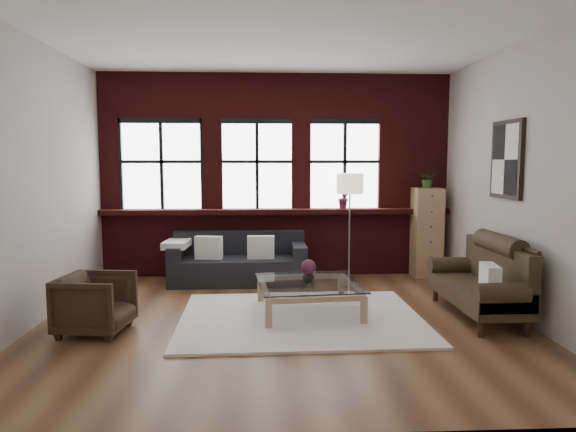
{
  "coord_description": "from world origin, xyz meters",
  "views": [
    {
      "loc": [
        -0.22,
        -5.76,
        1.82
      ],
      "look_at": [
        0.1,
        0.6,
        1.15
      ],
      "focal_mm": 32.0,
      "sensor_mm": 36.0,
      "label": 1
    }
  ],
  "objects_px": {
    "dark_sofa": "(239,259)",
    "armchair": "(96,304)",
    "coffee_table": "(308,298)",
    "vase": "(308,276)",
    "floor_lamp": "(349,223)",
    "drawer_chest": "(426,232)",
    "vintage_settee": "(477,280)"
  },
  "relations": [
    {
      "from": "dark_sofa",
      "to": "armchair",
      "type": "bearing_deg",
      "value": -122.53
    },
    {
      "from": "coffee_table",
      "to": "dark_sofa",
      "type": "bearing_deg",
      "value": 119.0
    },
    {
      "from": "vase",
      "to": "floor_lamp",
      "type": "xyz_separation_m",
      "value": [
        0.77,
        1.63,
        0.44
      ]
    },
    {
      "from": "armchair",
      "to": "vase",
      "type": "height_order",
      "value": "armchair"
    },
    {
      "from": "dark_sofa",
      "to": "floor_lamp",
      "type": "relative_size",
      "value": 1.13
    },
    {
      "from": "armchair",
      "to": "coffee_table",
      "type": "bearing_deg",
      "value": -68.39
    },
    {
      "from": "drawer_chest",
      "to": "dark_sofa",
      "type": "bearing_deg",
      "value": -174.06
    },
    {
      "from": "vase",
      "to": "floor_lamp",
      "type": "relative_size",
      "value": 0.08
    },
    {
      "from": "dark_sofa",
      "to": "vintage_settee",
      "type": "relative_size",
      "value": 1.22
    },
    {
      "from": "dark_sofa",
      "to": "drawer_chest",
      "type": "xyz_separation_m",
      "value": [
        2.97,
        0.31,
        0.34
      ]
    },
    {
      "from": "coffee_table",
      "to": "vase",
      "type": "relative_size",
      "value": 8.01
    },
    {
      "from": "coffee_table",
      "to": "drawer_chest",
      "type": "height_order",
      "value": "drawer_chest"
    },
    {
      "from": "vase",
      "to": "drawer_chest",
      "type": "bearing_deg",
      "value": 43.47
    },
    {
      "from": "dark_sofa",
      "to": "floor_lamp",
      "type": "distance_m",
      "value": 1.76
    },
    {
      "from": "armchair",
      "to": "coffee_table",
      "type": "relative_size",
      "value": 0.59
    },
    {
      "from": "coffee_table",
      "to": "vase",
      "type": "distance_m",
      "value": 0.27
    },
    {
      "from": "dark_sofa",
      "to": "armchair",
      "type": "height_order",
      "value": "dark_sofa"
    },
    {
      "from": "dark_sofa",
      "to": "vase",
      "type": "height_order",
      "value": "dark_sofa"
    },
    {
      "from": "vintage_settee",
      "to": "floor_lamp",
      "type": "bearing_deg",
      "value": 123.14
    },
    {
      "from": "coffee_table",
      "to": "drawer_chest",
      "type": "distance_m",
      "value": 2.88
    },
    {
      "from": "vase",
      "to": "dark_sofa",
      "type": "bearing_deg",
      "value": 119.0
    },
    {
      "from": "armchair",
      "to": "drawer_chest",
      "type": "distance_m",
      "value": 5.08
    },
    {
      "from": "armchair",
      "to": "floor_lamp",
      "type": "distance_m",
      "value": 3.85
    },
    {
      "from": "armchair",
      "to": "floor_lamp",
      "type": "bearing_deg",
      "value": -46.9
    },
    {
      "from": "vintage_settee",
      "to": "vase",
      "type": "height_order",
      "value": "vintage_settee"
    },
    {
      "from": "vintage_settee",
      "to": "vase",
      "type": "distance_m",
      "value": 1.98
    },
    {
      "from": "armchair",
      "to": "floor_lamp",
      "type": "relative_size",
      "value": 0.39
    },
    {
      "from": "dark_sofa",
      "to": "coffee_table",
      "type": "bearing_deg",
      "value": -61.0
    },
    {
      "from": "vintage_settee",
      "to": "coffee_table",
      "type": "distance_m",
      "value": 2.0
    },
    {
      "from": "floor_lamp",
      "to": "coffee_table",
      "type": "bearing_deg",
      "value": -115.23
    },
    {
      "from": "drawer_chest",
      "to": "coffee_table",
      "type": "bearing_deg",
      "value": -136.53
    },
    {
      "from": "armchair",
      "to": "floor_lamp",
      "type": "xyz_separation_m",
      "value": [
        3.1,
        2.21,
        0.58
      ]
    }
  ]
}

